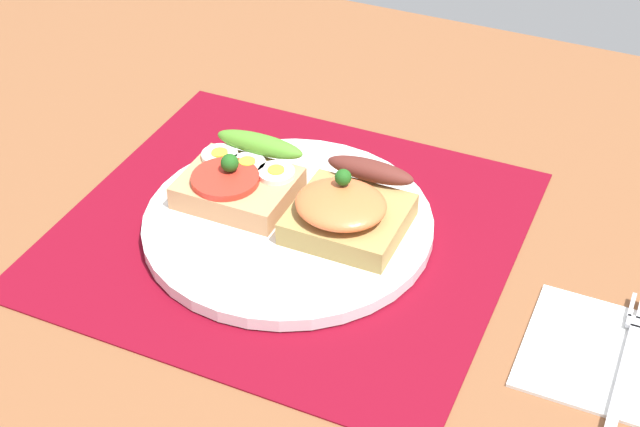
# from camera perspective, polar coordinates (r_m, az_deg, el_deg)

# --- Properties ---
(ground_plane) EXTENTS (1.20, 0.90, 0.03)m
(ground_plane) POSITION_cam_1_polar(r_m,az_deg,el_deg) (0.81, -1.93, -2.01)
(ground_plane) COLOR brown
(placemat) EXTENTS (0.38, 0.35, 0.00)m
(placemat) POSITION_cam_1_polar(r_m,az_deg,el_deg) (0.80, -1.96, -1.05)
(placemat) COLOR maroon
(placemat) RESTS_ON ground_plane
(plate) EXTENTS (0.25, 0.25, 0.01)m
(plate) POSITION_cam_1_polar(r_m,az_deg,el_deg) (0.80, -1.97, -0.64)
(plate) COLOR white
(plate) RESTS_ON placemat
(sandwich_egg_tomato) EXTENTS (0.10, 0.09, 0.04)m
(sandwich_egg_tomato) POSITION_cam_1_polar(r_m,az_deg,el_deg) (0.82, -4.89, 2.14)
(sandwich_egg_tomato) COLOR tan
(sandwich_egg_tomato) RESTS_ON plate
(sandwich_salmon) EXTENTS (0.09, 0.10, 0.05)m
(sandwich_salmon) POSITION_cam_1_polar(r_m,az_deg,el_deg) (0.77, 1.78, 0.35)
(sandwich_salmon) COLOR #A4874A
(sandwich_salmon) RESTS_ON plate
(napkin) EXTENTS (0.14, 0.12, 0.01)m
(napkin) POSITION_cam_1_polar(r_m,az_deg,el_deg) (0.72, 17.98, -8.50)
(napkin) COLOR white
(napkin) RESTS_ON ground_plane
(fork) EXTENTS (0.02, 0.15, 0.00)m
(fork) POSITION_cam_1_polar(r_m,az_deg,el_deg) (0.72, 18.41, -8.29)
(fork) COLOR #B7B7BC
(fork) RESTS_ON napkin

